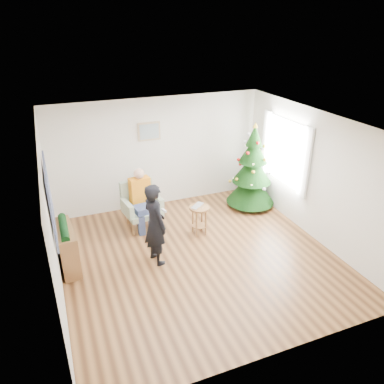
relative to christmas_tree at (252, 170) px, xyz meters
name	(u,v)px	position (x,y,z in m)	size (l,w,h in m)	color
floor	(199,257)	(-2.00, -1.56, -0.93)	(5.00, 5.00, 0.00)	brown
ceiling	(200,124)	(-2.00, -1.56, 1.67)	(5.00, 5.00, 0.00)	white
wall_back	(158,153)	(-2.00, 0.94, 0.37)	(5.00, 5.00, 0.00)	silver
wall_front	(279,279)	(-2.00, -4.06, 0.37)	(5.00, 5.00, 0.00)	silver
wall_left	(51,222)	(-4.50, -1.56, 0.37)	(5.00, 5.00, 0.00)	silver
wall_right	(314,176)	(0.50, -1.56, 0.37)	(5.00, 5.00, 0.00)	silver
window_panel	(285,152)	(0.47, -0.56, 0.57)	(0.04, 1.30, 1.40)	white
curtains	(284,152)	(0.44, -0.56, 0.57)	(0.05, 1.75, 1.50)	white
christmas_tree	(252,170)	(0.00, 0.00, 0.00)	(1.15, 1.15, 2.07)	#3F2816
stool	(199,220)	(-1.66, -0.75, -0.61)	(0.42, 0.42, 0.63)	brown
laptop	(199,206)	(-1.66, -0.75, -0.29)	(0.34, 0.22, 0.03)	silver
armchair	(141,210)	(-2.70, 0.01, -0.56)	(0.85, 0.80, 1.01)	gray
seated_person	(142,199)	(-2.69, -0.04, -0.25)	(0.47, 0.65, 1.32)	navy
standing_man	(155,224)	(-2.79, -1.37, -0.15)	(0.57, 0.38, 1.57)	black
game_controller	(164,211)	(-2.62, -1.40, 0.12)	(0.04, 0.13, 0.04)	white
console	(67,248)	(-4.33, -0.94, -0.53)	(0.30, 1.00, 0.80)	brown
garland	(64,228)	(-4.33, -0.94, -0.11)	(0.14, 0.14, 0.90)	black
tapestry	(50,199)	(-4.46, -1.26, 0.62)	(0.03, 1.50, 1.15)	black
framed_picture	(149,131)	(-2.20, 0.91, 0.92)	(0.52, 0.05, 0.42)	tan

